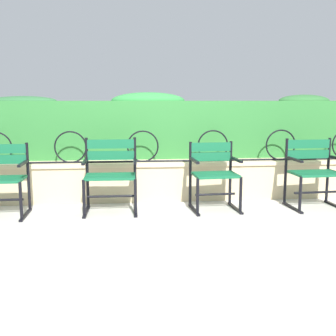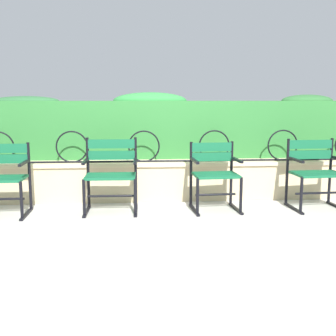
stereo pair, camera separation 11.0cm
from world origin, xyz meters
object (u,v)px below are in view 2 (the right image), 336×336
object	(u,v)px
park_chair_centre_right	(214,173)
park_chair_leftmost	(2,176)
park_chair_rightmost	(315,171)
park_chair_centre_left	(111,173)

from	to	relation	value
park_chair_centre_right	park_chair_leftmost	bearing A→B (deg)	-178.85
park_chair_leftmost	park_chair_rightmost	bearing A→B (deg)	0.55
park_chair_centre_left	park_chair_centre_right	xyz separation A→B (m)	(1.26, -0.02, -0.02)
park_chair_centre_right	park_chair_rightmost	xyz separation A→B (m)	(1.27, -0.01, 0.01)
park_chair_centre_left	park_chair_centre_right	world-z (taller)	park_chair_centre_left
park_chair_centre_left	park_chair_centre_right	distance (m)	1.26
park_chair_leftmost	park_chair_centre_left	distance (m)	1.27
park_chair_leftmost	park_chair_rightmost	xyz separation A→B (m)	(3.80, 0.04, 0.01)
park_chair_rightmost	park_chair_leftmost	bearing A→B (deg)	-179.45
park_chair_leftmost	park_chair_rightmost	size ratio (longest dim) A/B	0.98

